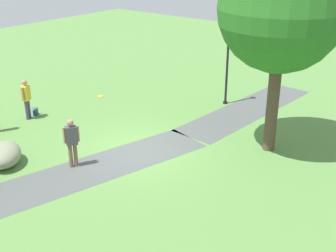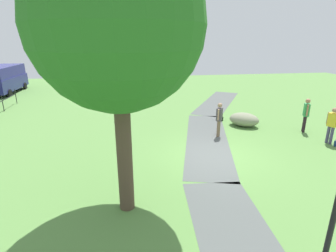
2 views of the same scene
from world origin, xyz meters
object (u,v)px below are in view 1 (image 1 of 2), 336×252
(lawn_boulder, at_px, (4,155))
(handbag_on_grass, at_px, (35,112))
(lamp_post, at_px, (228,52))
(large_shade_tree, at_px, (282,10))
(frisbee_on_grass, at_px, (100,96))
(woman_with_handbag, at_px, (26,97))
(passerby_on_path, at_px, (72,140))

(lawn_boulder, height_order, handbag_on_grass, lawn_boulder)
(lamp_post, relative_size, lawn_boulder, 1.99)
(large_shade_tree, height_order, frisbee_on_grass, large_shade_tree)
(woman_with_handbag, relative_size, handbag_on_grass, 4.42)
(lamp_post, distance_m, woman_with_handbag, 8.66)
(lamp_post, relative_size, handbag_on_grass, 10.11)
(handbag_on_grass, bearing_deg, large_shade_tree, 108.07)
(handbag_on_grass, bearing_deg, lamp_post, 137.54)
(lawn_boulder, distance_m, passerby_on_path, 2.39)
(handbag_on_grass, bearing_deg, woman_with_handbag, 16.13)
(woman_with_handbag, xyz_separation_m, frisbee_on_grass, (-3.79, 0.32, -0.96))
(lamp_post, xyz_separation_m, frisbee_on_grass, (2.77, -5.16, -2.33))
(lawn_boulder, bearing_deg, large_shade_tree, 135.34)
(passerby_on_path, height_order, frisbee_on_grass, passerby_on_path)
(woman_with_handbag, bearing_deg, large_shade_tree, 110.73)
(woman_with_handbag, bearing_deg, lawn_boulder, 43.07)
(woman_with_handbag, bearing_deg, passerby_on_path, 70.49)
(lamp_post, bearing_deg, handbag_on_grass, -42.46)
(woman_with_handbag, height_order, handbag_on_grass, woman_with_handbag)
(handbag_on_grass, relative_size, frisbee_on_grass, 1.39)
(large_shade_tree, xyz_separation_m, frisbee_on_grass, (-0.34, -8.81, -4.83))
(lawn_boulder, relative_size, passerby_on_path, 1.15)
(lamp_post, distance_m, passerby_on_path, 8.37)
(lamp_post, height_order, lawn_boulder, lamp_post)
(lamp_post, height_order, woman_with_handbag, lamp_post)
(lamp_post, relative_size, frisbee_on_grass, 14.07)
(frisbee_on_grass, bearing_deg, handbag_on_grass, -7.53)
(large_shade_tree, relative_size, woman_with_handbag, 4.13)
(frisbee_on_grass, bearing_deg, large_shade_tree, 87.82)
(large_shade_tree, height_order, handbag_on_grass, large_shade_tree)
(woman_with_handbag, bearing_deg, lamp_post, 140.14)
(lawn_boulder, bearing_deg, woman_with_handbag, -136.93)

